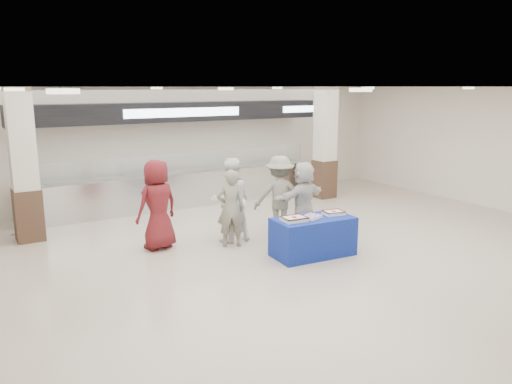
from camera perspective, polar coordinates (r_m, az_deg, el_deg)
ground at (r=9.33m, az=5.01°, el=-8.18°), size 14.00×14.00×0.00m
serving_line at (r=13.62m, az=-8.58°, el=3.19°), size 8.70×0.85×2.80m
column_left at (r=11.39m, az=-24.98°, el=2.38°), size 0.55×0.55×3.20m
column_right at (r=14.63m, az=7.89°, el=5.28°), size 0.55×0.55×3.20m
display_table at (r=9.69m, az=6.52°, el=-5.09°), size 1.61×0.91×0.75m
sheet_cake_left at (r=9.32m, az=4.39°, el=-3.04°), size 0.47×0.38×0.09m
sheet_cake_right at (r=9.89m, az=8.86°, el=-2.30°), size 0.43×0.36×0.08m
cupcake_tray at (r=9.54m, az=6.41°, el=-2.83°), size 0.45×0.39×0.06m
civilian_maroon at (r=10.10m, az=-11.19°, el=-1.43°), size 0.99×0.77×1.81m
soldier_a at (r=10.08m, az=-2.91°, el=-1.88°), size 0.68×0.56×1.59m
chef_tall at (r=10.40m, az=-2.97°, el=-0.94°), size 0.88×0.69×1.77m
chef_short at (r=10.82m, az=-2.51°, el=-1.13°), size 0.96×0.70×1.51m
soldier_b at (r=10.93m, az=2.71°, el=-0.38°), size 1.29×1.06×1.74m
civilian_white at (r=10.93m, az=5.42°, el=-0.73°), size 1.58×0.79×1.63m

